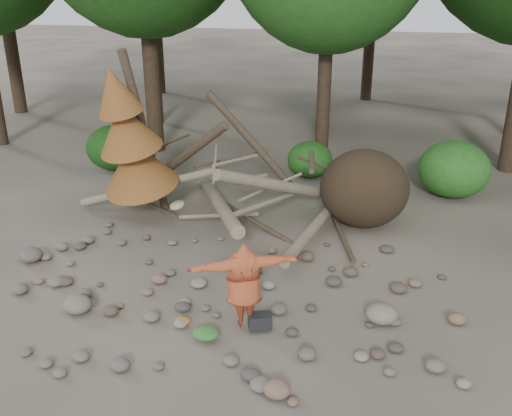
# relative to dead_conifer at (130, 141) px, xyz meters

# --- Properties ---
(ground) EXTENTS (120.00, 120.00, 0.00)m
(ground) POSITION_rel_dead_conifer_xyz_m (3.12, -3.37, -2.11)
(ground) COLOR #514C44
(ground) RESTS_ON ground
(deadfall_pile) EXTENTS (8.55, 5.24, 3.30)m
(deadfall_pile) POSITION_rel_dead_conifer_xyz_m (5.13, 0.87, -1.16)
(deadfall_pile) COLOR #332619
(deadfall_pile) RESTS_ON ground
(dead_conifer) EXTENTS (2.06, 2.16, 4.35)m
(dead_conifer) POSITION_rel_dead_conifer_xyz_m (0.00, 0.00, 0.00)
(dead_conifer) COLOR #4C3F30
(dead_conifer) RESTS_ON ground
(bush_left) EXTENTS (1.80, 1.80, 1.44)m
(bush_left) POSITION_rel_dead_conifer_xyz_m (-2.38, 3.83, -1.39)
(bush_left) COLOR #1A4913
(bush_left) RESTS_ON ground
(bush_mid) EXTENTS (1.40, 1.40, 1.12)m
(bush_mid) POSITION_rel_dead_conifer_xyz_m (3.92, 4.43, -1.55)
(bush_mid) COLOR #235D1A
(bush_mid) RESTS_ON ground
(bush_right) EXTENTS (2.00, 2.00, 1.60)m
(bush_right) POSITION_rel_dead_conifer_xyz_m (8.12, 3.63, -1.31)
(bush_right) COLOR #2C6E22
(bush_right) RESTS_ON ground
(frisbee_thrower) EXTENTS (2.53, 1.40, 2.03)m
(frisbee_thrower) POSITION_rel_dead_conifer_xyz_m (3.87, -4.14, -1.23)
(frisbee_thrower) COLOR #AF4927
(frisbee_thrower) RESTS_ON ground
(backpack) EXTENTS (0.47, 0.40, 0.27)m
(backpack) POSITION_rel_dead_conifer_xyz_m (4.16, -4.16, -1.98)
(backpack) COLOR black
(backpack) RESTS_ON ground
(cloth_green) EXTENTS (0.48, 0.40, 0.18)m
(cloth_green) POSITION_rel_dead_conifer_xyz_m (3.31, -4.66, -2.02)
(cloth_green) COLOR #33712D
(cloth_green) RESTS_ON ground
(cloth_orange) EXTENTS (0.27, 0.22, 0.10)m
(cloth_orange) POSITION_rel_dead_conifer_xyz_m (2.77, -4.32, -2.06)
(cloth_orange) COLOR #BF7320
(cloth_orange) RESTS_ON ground
(boulder_front_left) EXTENTS (0.55, 0.50, 0.33)m
(boulder_front_left) POSITION_rel_dead_conifer_xyz_m (0.69, -4.32, -1.95)
(boulder_front_left) COLOR slate
(boulder_front_left) RESTS_ON ground
(boulder_front_right) EXTENTS (0.42, 0.38, 0.25)m
(boulder_front_right) POSITION_rel_dead_conifer_xyz_m (4.78, -5.80, -1.99)
(boulder_front_right) COLOR #7F604F
(boulder_front_right) RESTS_ON ground
(boulder_mid_right) EXTENTS (0.59, 0.53, 0.35)m
(boulder_mid_right) POSITION_rel_dead_conifer_xyz_m (6.28, -3.43, -1.94)
(boulder_mid_right) COLOR gray
(boulder_mid_right) RESTS_ON ground
(boulder_mid_left) EXTENTS (0.54, 0.49, 0.33)m
(boulder_mid_left) POSITION_rel_dead_conifer_xyz_m (-1.35, -2.66, -1.95)
(boulder_mid_left) COLOR #5D554E
(boulder_mid_left) RESTS_ON ground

